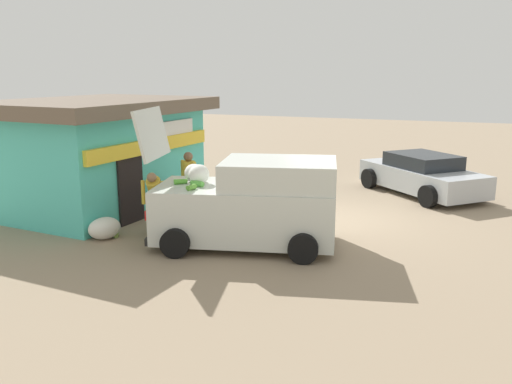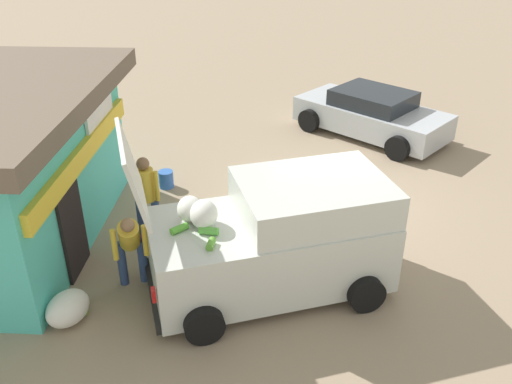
# 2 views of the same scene
# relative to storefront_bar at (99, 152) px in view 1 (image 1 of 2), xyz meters

# --- Properties ---
(ground_plane) EXTENTS (60.00, 60.00, 0.00)m
(ground_plane) POSITION_rel_storefront_bar_xyz_m (1.15, -6.47, -1.55)
(ground_plane) COLOR gray
(storefront_bar) EXTENTS (6.22, 4.82, 2.98)m
(storefront_bar) POSITION_rel_storefront_bar_xyz_m (0.00, 0.00, 0.00)
(storefront_bar) COLOR #4CC6B7
(storefront_bar) RESTS_ON ground_plane
(delivery_van) EXTENTS (2.93, 4.39, 2.95)m
(delivery_van) POSITION_rel_storefront_bar_xyz_m (-1.61, -5.17, -0.60)
(delivery_van) COLOR silver
(delivery_van) RESTS_ON ground_plane
(parked_sedan) EXTENTS (4.14, 4.14, 1.26)m
(parked_sedan) POSITION_rel_storefront_bar_xyz_m (4.91, -8.22, -0.94)
(parked_sedan) COLOR #B2B7BC
(parked_sedan) RESTS_ON ground_plane
(vendor_standing) EXTENTS (0.44, 0.53, 1.73)m
(vendor_standing) POSITION_rel_storefront_bar_xyz_m (-0.13, -2.85, -0.54)
(vendor_standing) COLOR navy
(vendor_standing) RESTS_ON ground_plane
(customer_bending) EXTENTS (0.67, 0.60, 1.50)m
(customer_bending) POSITION_rel_storefront_bar_xyz_m (-1.61, -2.79, -0.66)
(customer_bending) COLOR navy
(customer_bending) RESTS_ON ground_plane
(unloaded_banana_pile) EXTENTS (0.92, 0.82, 0.50)m
(unloaded_banana_pile) POSITION_rel_storefront_bar_xyz_m (-2.40, -1.90, -1.31)
(unloaded_banana_pile) COLOR silver
(unloaded_banana_pile) RESTS_ON ground_plane
(paint_bucket) EXTENTS (0.33, 0.33, 0.39)m
(paint_bucket) POSITION_rel_storefront_bar_xyz_m (2.01, -2.93, -1.35)
(paint_bucket) COLOR blue
(paint_bucket) RESTS_ON ground_plane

